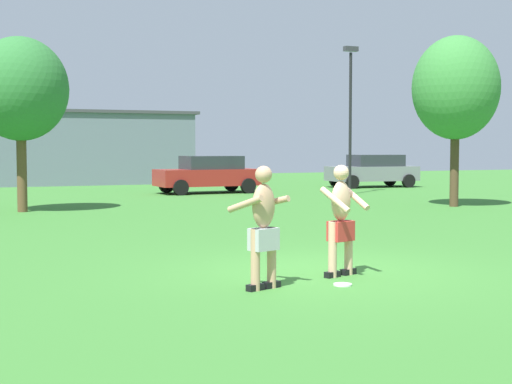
{
  "coord_description": "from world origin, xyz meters",
  "views": [
    {
      "loc": [
        -5.41,
        -10.3,
        1.97
      ],
      "look_at": [
        -0.7,
        1.12,
        1.21
      ],
      "focal_mm": 51.88,
      "sensor_mm": 36.0,
      "label": 1
    }
  ],
  "objects_px": {
    "frisbee": "(343,285)",
    "tree_behind_players": "(456,88)",
    "player_near": "(263,224)",
    "lamp_post": "(350,105)",
    "car_red_mid_lot": "(208,174)",
    "tree_near_building": "(20,90)",
    "player_in_red": "(341,217)",
    "car_gray_far_end": "(373,170)"
  },
  "relations": [
    {
      "from": "frisbee",
      "to": "tree_near_building",
      "type": "distance_m",
      "value": 14.95
    },
    {
      "from": "player_in_red",
      "to": "frisbee",
      "type": "xyz_separation_m",
      "value": [
        -0.35,
        -0.69,
        -0.89
      ]
    },
    {
      "from": "frisbee",
      "to": "car_red_mid_lot",
      "type": "distance_m",
      "value": 21.19
    },
    {
      "from": "car_gray_far_end",
      "to": "tree_near_building",
      "type": "relative_size",
      "value": 0.84
    },
    {
      "from": "tree_behind_players",
      "to": "player_in_red",
      "type": "bearing_deg",
      "value": -134.19
    },
    {
      "from": "player_near",
      "to": "lamp_post",
      "type": "relative_size",
      "value": 0.28
    },
    {
      "from": "player_near",
      "to": "tree_near_building",
      "type": "relative_size",
      "value": 0.33
    },
    {
      "from": "car_gray_far_end",
      "to": "lamp_post",
      "type": "relative_size",
      "value": 0.72
    },
    {
      "from": "frisbee",
      "to": "lamp_post",
      "type": "height_order",
      "value": "lamp_post"
    },
    {
      "from": "car_red_mid_lot",
      "to": "tree_near_building",
      "type": "height_order",
      "value": "tree_near_building"
    },
    {
      "from": "player_in_red",
      "to": "frisbee",
      "type": "distance_m",
      "value": 1.17
    },
    {
      "from": "frisbee",
      "to": "tree_behind_players",
      "type": "relative_size",
      "value": 0.05
    },
    {
      "from": "car_red_mid_lot",
      "to": "lamp_post",
      "type": "relative_size",
      "value": 0.72
    },
    {
      "from": "player_in_red",
      "to": "tree_behind_players",
      "type": "xyz_separation_m",
      "value": [
        9.83,
        10.11,
        2.97
      ]
    },
    {
      "from": "player_near",
      "to": "player_in_red",
      "type": "distance_m",
      "value": 1.58
    },
    {
      "from": "player_near",
      "to": "lamp_post",
      "type": "height_order",
      "value": "lamp_post"
    },
    {
      "from": "car_gray_far_end",
      "to": "tree_behind_players",
      "type": "bearing_deg",
      "value": -108.35
    },
    {
      "from": "player_near",
      "to": "frisbee",
      "type": "height_order",
      "value": "player_near"
    },
    {
      "from": "player_in_red",
      "to": "lamp_post",
      "type": "relative_size",
      "value": 0.28
    },
    {
      "from": "tree_behind_players",
      "to": "tree_near_building",
      "type": "distance_m",
      "value": 13.74
    },
    {
      "from": "player_near",
      "to": "car_gray_far_end",
      "type": "xyz_separation_m",
      "value": [
        15.02,
        21.72,
        -0.09
      ]
    },
    {
      "from": "car_red_mid_lot",
      "to": "tree_behind_players",
      "type": "distance_m",
      "value": 11.5
    },
    {
      "from": "player_in_red",
      "to": "car_red_mid_lot",
      "type": "height_order",
      "value": "player_in_red"
    },
    {
      "from": "lamp_post",
      "to": "tree_near_building",
      "type": "height_order",
      "value": "lamp_post"
    },
    {
      "from": "tree_behind_players",
      "to": "tree_near_building",
      "type": "relative_size",
      "value": 1.06
    },
    {
      "from": "car_red_mid_lot",
      "to": "tree_near_building",
      "type": "bearing_deg",
      "value": -141.58
    },
    {
      "from": "frisbee",
      "to": "lamp_post",
      "type": "relative_size",
      "value": 0.04
    },
    {
      "from": "player_near",
      "to": "car_red_mid_lot",
      "type": "relative_size",
      "value": 0.39
    },
    {
      "from": "player_near",
      "to": "tree_behind_players",
      "type": "relative_size",
      "value": 0.31
    },
    {
      "from": "car_gray_far_end",
      "to": "tree_near_building",
      "type": "bearing_deg",
      "value": -155.49
    },
    {
      "from": "lamp_post",
      "to": "car_red_mid_lot",
      "type": "bearing_deg",
      "value": 149.9
    },
    {
      "from": "player_near",
      "to": "frisbee",
      "type": "bearing_deg",
      "value": -9.08
    },
    {
      "from": "car_red_mid_lot",
      "to": "car_gray_far_end",
      "type": "distance_m",
      "value": 9.0
    },
    {
      "from": "car_red_mid_lot",
      "to": "player_in_red",
      "type": "bearing_deg",
      "value": -103.06
    },
    {
      "from": "lamp_post",
      "to": "tree_near_building",
      "type": "relative_size",
      "value": 1.15
    },
    {
      "from": "car_red_mid_lot",
      "to": "tree_near_building",
      "type": "distance_m",
      "value": 10.74
    },
    {
      "from": "lamp_post",
      "to": "tree_behind_players",
      "type": "bearing_deg",
      "value": -89.54
    },
    {
      "from": "car_gray_far_end",
      "to": "tree_behind_players",
      "type": "xyz_separation_m",
      "value": [
        -3.68,
        -11.11,
        3.05
      ]
    },
    {
      "from": "frisbee",
      "to": "tree_behind_players",
      "type": "bearing_deg",
      "value": 46.68
    },
    {
      "from": "player_near",
      "to": "frisbee",
      "type": "distance_m",
      "value": 1.47
    },
    {
      "from": "lamp_post",
      "to": "tree_behind_players",
      "type": "relative_size",
      "value": 1.09
    },
    {
      "from": "lamp_post",
      "to": "player_near",
      "type": "bearing_deg",
      "value": -122.94
    }
  ]
}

